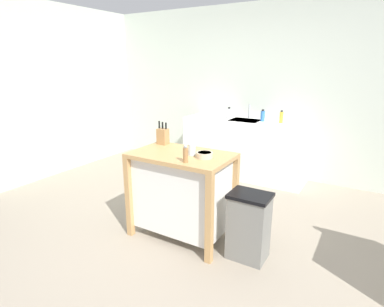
{
  "coord_description": "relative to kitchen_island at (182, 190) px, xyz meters",
  "views": [
    {
      "loc": [
        1.51,
        -2.49,
        1.73
      ],
      "look_at": [
        -0.06,
        0.14,
        0.83
      ],
      "focal_mm": 29.05,
      "sensor_mm": 36.0,
      "label": 1
    }
  ],
  "objects": [
    {
      "name": "ground_plane",
      "position": [
        0.06,
        0.06,
        -0.49
      ],
      "size": [
        6.69,
        6.69,
        0.0
      ],
      "primitive_type": "plane",
      "color": "gray",
      "rests_on": "ground"
    },
    {
      "name": "wall_back",
      "position": [
        0.06,
        2.35,
        0.81
      ],
      "size": [
        5.69,
        0.1,
        2.6
      ],
      "primitive_type": "cube",
      "color": "silver",
      "rests_on": "ground"
    },
    {
      "name": "wall_left",
      "position": [
        -2.79,
        0.9,
        0.81
      ],
      "size": [
        0.1,
        2.89,
        2.6
      ],
      "primitive_type": "cube",
      "color": "beige",
      "rests_on": "ground"
    },
    {
      "name": "kitchen_island",
      "position": [
        0.0,
        0.0,
        0.0
      ],
      "size": [
        0.98,
        0.61,
        0.88
      ],
      "color": "tan",
      "rests_on": "ground"
    },
    {
      "name": "knife_block",
      "position": [
        -0.37,
        0.21,
        0.48
      ],
      "size": [
        0.11,
        0.09,
        0.25
      ],
      "color": "#AD7F4C",
      "rests_on": "kitchen_island"
    },
    {
      "name": "bowl_stoneware_deep",
      "position": [
        0.26,
        -0.01,
        0.42
      ],
      "size": [
        0.15,
        0.15,
        0.05
      ],
      "color": "beige",
      "rests_on": "kitchen_island"
    },
    {
      "name": "drinking_cup",
      "position": [
        0.12,
        0.0,
        0.44
      ],
      "size": [
        0.07,
        0.07,
        0.11
      ],
      "color": "silver",
      "rests_on": "kitchen_island"
    },
    {
      "name": "pepper_grinder",
      "position": [
        0.18,
        -0.21,
        0.46
      ],
      "size": [
        0.04,
        0.04,
        0.16
      ],
      "color": "#9E7042",
      "rests_on": "kitchen_island"
    },
    {
      "name": "trash_bin",
      "position": [
        0.73,
        -0.03,
        -0.18
      ],
      "size": [
        0.36,
        0.28,
        0.63
      ],
      "color": "slate",
      "rests_on": "ground"
    },
    {
      "name": "sink_counter",
      "position": [
        -0.13,
        2.0,
        -0.04
      ],
      "size": [
        1.88,
        0.6,
        0.9
      ],
      "color": "white",
      "rests_on": "ground"
    },
    {
      "name": "sink_faucet",
      "position": [
        -0.13,
        2.14,
        0.51
      ],
      "size": [
        0.02,
        0.02,
        0.22
      ],
      "color": "#B7BCC1",
      "rests_on": "sink_counter"
    },
    {
      "name": "bottle_spray_cleaner",
      "position": [
        -0.41,
        2.02,
        0.48
      ],
      "size": [
        0.06,
        0.06,
        0.17
      ],
      "color": "white",
      "rests_on": "sink_counter"
    },
    {
      "name": "bottle_hand_soap",
      "position": [
        0.41,
        2.02,
        0.49
      ],
      "size": [
        0.05,
        0.05,
        0.18
      ],
      "color": "yellow",
      "rests_on": "sink_counter"
    },
    {
      "name": "bottle_dish_soap",
      "position": [
        0.13,
        2.02,
        0.48
      ],
      "size": [
        0.06,
        0.06,
        0.18
      ],
      "color": "blue",
      "rests_on": "sink_counter"
    }
  ]
}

